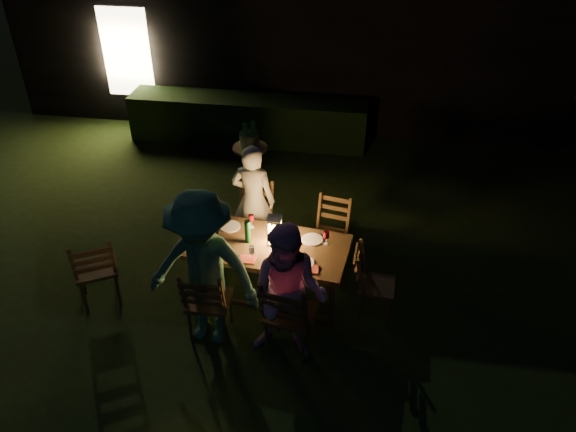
% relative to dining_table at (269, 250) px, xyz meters
% --- Properties ---
extents(garden_envelope, '(40.00, 40.00, 3.20)m').
position_rel_dining_table_xyz_m(garden_envelope, '(-0.65, 6.46, 0.91)').
color(garden_envelope, black).
rests_on(garden_envelope, ground).
extents(dining_table, '(1.87, 1.07, 0.74)m').
position_rel_dining_table_xyz_m(dining_table, '(0.00, 0.00, 0.00)').
color(dining_table, '#452D17').
rests_on(dining_table, ground).
extents(chair_near_left, '(0.46, 0.50, 1.02)m').
position_rel_dining_table_xyz_m(chair_near_left, '(-0.53, -0.72, -0.36)').
color(chair_near_left, '#452D17').
rests_on(chair_near_left, ground).
extents(chair_near_right, '(0.56, 0.59, 1.08)m').
position_rel_dining_table_xyz_m(chair_near_right, '(0.36, -0.82, -0.34)').
color(chair_near_right, '#452D17').
rests_on(chair_near_right, ground).
extents(chair_far_left, '(0.49, 0.52, 1.01)m').
position_rel_dining_table_xyz_m(chair_far_left, '(-0.36, 0.81, -0.36)').
color(chair_far_left, '#452D17').
rests_on(chair_far_left, ground).
extents(chair_far_right, '(0.50, 0.52, 0.94)m').
position_rel_dining_table_xyz_m(chair_far_right, '(0.63, 0.71, -0.38)').
color(chair_far_right, '#452D17').
rests_on(chair_far_right, ground).
extents(chair_end, '(0.46, 0.43, 0.93)m').
position_rel_dining_table_xyz_m(chair_end, '(1.22, -0.13, -0.39)').
color(chair_end, '#452D17').
rests_on(chair_end, ground).
extents(chair_spare, '(0.64, 0.65, 1.03)m').
position_rel_dining_table_xyz_m(chair_spare, '(-1.94, -0.41, -0.36)').
color(chair_spare, '#452D17').
rests_on(chair_spare, ground).
extents(person_house_side, '(0.60, 0.42, 1.53)m').
position_rel_dining_table_xyz_m(person_house_side, '(-0.36, 0.86, 0.10)').
color(person_house_side, beige).
rests_on(person_house_side, ground).
extents(person_opp_right, '(0.84, 0.69, 1.61)m').
position_rel_dining_table_xyz_m(person_opp_right, '(0.36, -0.86, 0.14)').
color(person_opp_right, '#CE8EB9').
rests_on(person_opp_right, ground).
extents(person_opp_left, '(1.26, 0.81, 1.84)m').
position_rel_dining_table_xyz_m(person_opp_left, '(-0.54, -0.77, 0.25)').
color(person_opp_left, '#376F52').
rests_on(person_opp_left, ground).
extents(lantern, '(0.16, 0.16, 0.35)m').
position_rel_dining_table_xyz_m(lantern, '(0.06, 0.04, 0.23)').
color(lantern, white).
rests_on(lantern, dining_table).
extents(plate_far_left, '(0.25, 0.25, 0.01)m').
position_rel_dining_table_xyz_m(plate_far_left, '(-0.52, 0.28, 0.08)').
color(plate_far_left, white).
rests_on(plate_far_left, dining_table).
extents(plate_near_left, '(0.25, 0.25, 0.01)m').
position_rel_dining_table_xyz_m(plate_near_left, '(-0.57, -0.16, 0.08)').
color(plate_near_left, white).
rests_on(plate_near_left, dining_table).
extents(plate_far_right, '(0.25, 0.25, 0.01)m').
position_rel_dining_table_xyz_m(plate_far_right, '(0.47, 0.17, 0.08)').
color(plate_far_right, white).
rests_on(plate_far_right, dining_table).
extents(plate_near_right, '(0.25, 0.25, 0.01)m').
position_rel_dining_table_xyz_m(plate_near_right, '(0.42, -0.27, 0.08)').
color(plate_near_right, white).
rests_on(plate_near_right, dining_table).
extents(wineglass_a, '(0.06, 0.06, 0.18)m').
position_rel_dining_table_xyz_m(wineglass_a, '(-0.27, 0.31, 0.16)').
color(wineglass_a, '#59070F').
rests_on(wineglass_a, dining_table).
extents(wineglass_b, '(0.06, 0.06, 0.18)m').
position_rel_dining_table_xyz_m(wineglass_b, '(-0.73, -0.04, 0.16)').
color(wineglass_b, '#59070F').
rests_on(wineglass_b, dining_table).
extents(wineglass_c, '(0.06, 0.06, 0.18)m').
position_rel_dining_table_xyz_m(wineglass_c, '(0.27, -0.31, 0.16)').
color(wineglass_c, '#59070F').
rests_on(wineglass_c, dining_table).
extents(wineglass_d, '(0.06, 0.06, 0.18)m').
position_rel_dining_table_xyz_m(wineglass_d, '(0.64, 0.11, 0.16)').
color(wineglass_d, '#59070F').
rests_on(wineglass_d, dining_table).
extents(wineglass_e, '(0.06, 0.06, 0.18)m').
position_rel_dining_table_xyz_m(wineglass_e, '(-0.13, -0.29, 0.16)').
color(wineglass_e, silver).
rests_on(wineglass_e, dining_table).
extents(bottle_table, '(0.07, 0.07, 0.28)m').
position_rel_dining_table_xyz_m(bottle_table, '(-0.25, 0.03, 0.21)').
color(bottle_table, '#0F471E').
rests_on(bottle_table, dining_table).
extents(napkin_left, '(0.18, 0.14, 0.01)m').
position_rel_dining_table_xyz_m(napkin_left, '(-0.18, -0.30, 0.08)').
color(napkin_left, red).
rests_on(napkin_left, dining_table).
extents(napkin_right, '(0.18, 0.14, 0.01)m').
position_rel_dining_table_xyz_m(napkin_right, '(0.51, -0.36, 0.08)').
color(napkin_right, red).
rests_on(napkin_right, dining_table).
extents(phone, '(0.14, 0.07, 0.01)m').
position_rel_dining_table_xyz_m(phone, '(-0.65, -0.23, 0.08)').
color(phone, black).
rests_on(phone, dining_table).
extents(side_table, '(0.52, 0.52, 0.71)m').
position_rel_dining_table_xyz_m(side_table, '(-0.75, 2.43, -0.05)').
color(side_table, brown).
rests_on(side_table, ground).
extents(ice_bucket, '(0.30, 0.30, 0.22)m').
position_rel_dining_table_xyz_m(ice_bucket, '(-0.75, 2.43, 0.15)').
color(ice_bucket, '#A5A8AD').
rests_on(ice_bucket, side_table).
extents(bottle_bucket_a, '(0.07, 0.07, 0.32)m').
position_rel_dining_table_xyz_m(bottle_bucket_a, '(-0.80, 2.39, 0.20)').
color(bottle_bucket_a, '#0F471E').
rests_on(bottle_bucket_a, side_table).
extents(bottle_bucket_b, '(0.07, 0.07, 0.32)m').
position_rel_dining_table_xyz_m(bottle_bucket_b, '(-0.70, 2.47, 0.20)').
color(bottle_bucket_b, '#0F471E').
rests_on(bottle_bucket_b, side_table).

